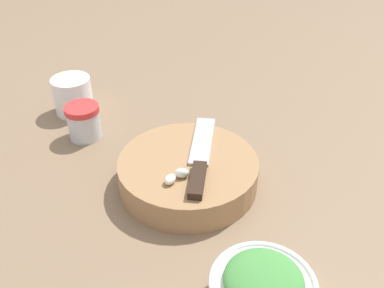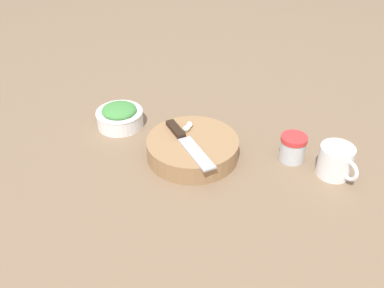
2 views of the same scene
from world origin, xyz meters
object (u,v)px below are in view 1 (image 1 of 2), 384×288
at_px(cutting_board, 188,173).
at_px(chef_knife, 201,159).
at_px(coffee_mug, 73,95).
at_px(spice_jar, 84,122).
at_px(garlic_cloves, 178,175).

height_order(cutting_board, chef_knife, chef_knife).
distance_m(chef_knife, coffee_mug, 0.37).
xyz_separation_m(spice_jar, coffee_mug, (-0.09, 0.06, 0.00)).
bearing_deg(cutting_board, spice_jar, 175.60).
xyz_separation_m(cutting_board, spice_jar, (-0.25, 0.02, 0.01)).
relative_size(spice_jar, coffee_mug, 0.65).
xyz_separation_m(garlic_cloves, spice_jar, (-0.27, 0.07, -0.02)).
distance_m(cutting_board, chef_knife, 0.04).
relative_size(cutting_board, chef_knife, 1.10).
bearing_deg(spice_jar, garlic_cloves, -14.39).
height_order(cutting_board, spice_jar, spice_jar).
distance_m(cutting_board, spice_jar, 0.25).
relative_size(chef_knife, spice_jar, 3.10).
xyz_separation_m(cutting_board, chef_knife, (0.02, 0.01, 0.03)).
relative_size(garlic_cloves, coffee_mug, 0.44).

